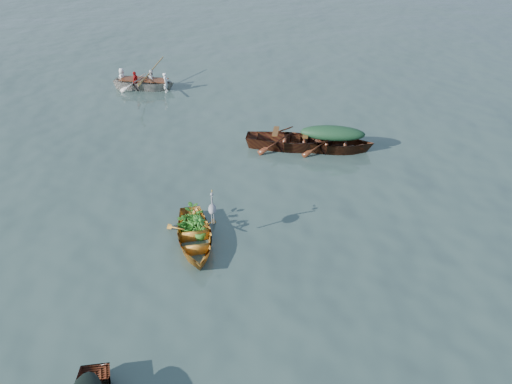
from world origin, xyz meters
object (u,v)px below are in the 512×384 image
green_tarp_boat (331,151)px  heron (213,214)px  open_wooden_boat (290,148)px  rowed_boat (145,89)px  yellow_dinghy (195,244)px

green_tarp_boat → heron: size_ratio=4.62×
green_tarp_boat → open_wooden_boat: size_ratio=0.93×
open_wooden_boat → green_tarp_boat: bearing=-88.7°
green_tarp_boat → open_wooden_boat: bearing=90.0°
rowed_boat → green_tarp_boat: bearing=-118.5°
green_tarp_boat → rowed_boat: bearing=60.0°
yellow_dinghy → green_tarp_boat: size_ratio=0.79×
green_tarp_boat → heron: heron is taller
open_wooden_boat → rowed_boat: (-6.21, 6.09, 0.00)m
yellow_dinghy → heron: 1.07m
green_tarp_boat → open_wooden_boat: open_wooden_boat is taller
rowed_boat → heron: heron is taller
open_wooden_boat → heron: size_ratio=4.95×
open_wooden_boat → rowed_boat: open_wooden_boat is taller
rowed_boat → heron: (3.51, -11.37, 0.92)m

